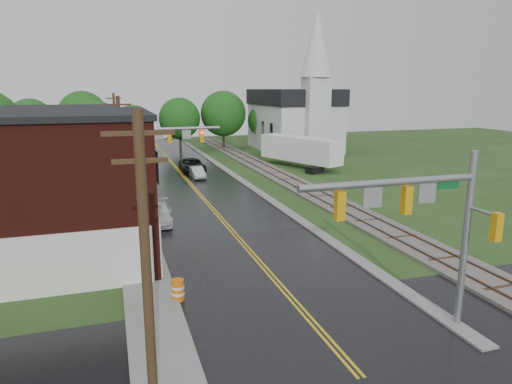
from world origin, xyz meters
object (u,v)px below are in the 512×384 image
utility_pole_a (146,271)px  utility_pole_b (121,157)px  pickup_white (158,214)px  semi_trailer (300,149)px  brick_building (16,190)px  construction_barrel (178,290)px  suv_dark (192,166)px  church (296,113)px  tree_left_e (97,129)px  utility_pole_c (116,131)px  tree_left_c (46,138)px  traffic_signal_far (161,144)px  sedan_silver (197,172)px  traffic_signal_near (423,212)px

utility_pole_a → utility_pole_b: same height
pickup_white → semi_trailer: semi_trailer is taller
brick_building → construction_barrel: size_ratio=14.17×
utility_pole_b → pickup_white: utility_pole_b is taller
suv_dark → church: bearing=37.1°
tree_left_e → construction_barrel: bearing=-84.2°
utility_pole_a → utility_pole_c: size_ratio=1.00×
utility_pole_c → tree_left_c: 8.16m
traffic_signal_far → construction_barrel: traffic_signal_far is taller
sedan_silver → semi_trailer: size_ratio=0.31×
utility_pole_c → tree_left_c: size_ratio=1.18×
sedan_silver → suv_dark: bearing=86.3°
utility_pole_a → construction_barrel: bearing=76.8°
church → traffic_signal_far: church is taller
suv_dark → construction_barrel: size_ratio=5.61×
utility_pole_a → church: bearing=63.5°
construction_barrel → semi_trailer: bearing=58.3°
brick_building → pickup_white: bearing=35.0°
pickup_white → construction_barrel: (-0.45, -12.86, -0.18)m
suv_dark → utility_pole_c: bearing=155.2°
brick_building → traffic_signal_near: 20.60m
tree_left_e → utility_pole_a: bearing=-87.4°
tree_left_e → suv_dark: (10.22, -5.83, -4.03)m
church → tree_left_c: size_ratio=2.61×
church → pickup_white: bearing=-126.5°
utility_pole_c → sedan_silver: utility_pole_c is taller
tree_left_e → pickup_white: tree_left_e is taller
traffic_signal_far → suv_dark: size_ratio=1.30×
brick_building → pickup_white: brick_building is taller
brick_building → utility_pole_c: utility_pole_c is taller
utility_pole_a → tree_left_c: (-7.05, 39.90, -0.21)m
utility_pole_b → tree_left_c: 19.24m
utility_pole_a → sedan_silver: (8.04, 36.49, -4.11)m
utility_pole_a → tree_left_c: utility_pole_a is taller
construction_barrel → tree_left_e: bearing=95.8°
suv_dark → sedan_silver: (-0.13, -3.58, -0.18)m
utility_pole_b → semi_trailer: 27.74m
brick_building → semi_trailer: size_ratio=1.22×
tree_left_e → utility_pole_b: bearing=-85.1°
church → utility_pole_b: 41.55m
traffic_signal_far → tree_left_c: tree_left_c is taller
traffic_signal_near → utility_pole_b: utility_pole_b is taller
utility_pole_c → pickup_white: utility_pole_c is taller
tree_left_e → brick_building: bearing=-96.7°
traffic_signal_far → church: bearing=48.7°
traffic_signal_far → brick_building: bearing=-126.9°
sedan_silver → construction_barrel: bearing=-103.8°
utility_pole_c → construction_barrel: bearing=-87.2°
utility_pole_c → tree_left_c: bearing=-149.8°
traffic_signal_near → sedan_silver: traffic_signal_near is taller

